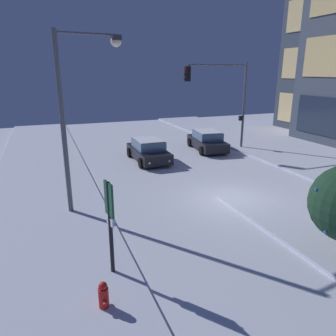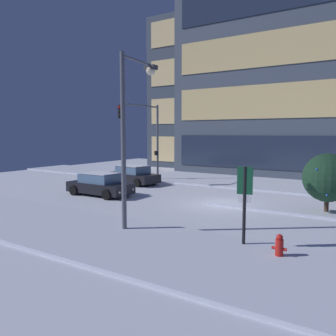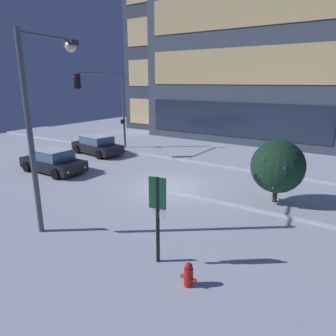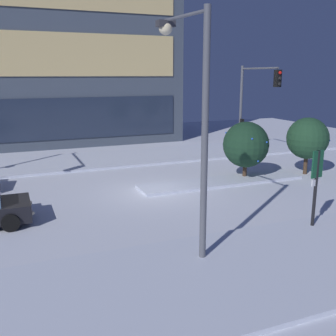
% 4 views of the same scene
% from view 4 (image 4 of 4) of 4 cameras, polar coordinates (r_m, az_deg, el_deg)
% --- Properties ---
extents(ground, '(52.00, 52.00, 0.00)m').
position_cam_4_polar(ground, '(19.15, -1.70, -3.64)').
color(ground, silver).
extents(curb_strip_near, '(52.00, 5.20, 0.14)m').
position_cam_4_polar(curb_strip_near, '(12.25, 12.46, -13.71)').
color(curb_strip_near, silver).
rests_on(curb_strip_near, ground).
extents(curb_strip_far, '(52.00, 5.20, 0.14)m').
position_cam_4_polar(curb_strip_far, '(26.80, -7.94, 1.31)').
color(curb_strip_far, silver).
rests_on(curb_strip_far, ground).
extents(median_strip, '(9.00, 1.80, 0.14)m').
position_cam_4_polar(median_strip, '(21.12, 7.72, -1.94)').
color(median_strip, silver).
rests_on(median_strip, ground).
extents(traffic_light_corner_far_right, '(0.32, 4.22, 6.13)m').
position_cam_4_polar(traffic_light_corner_far_right, '(26.76, 12.30, 10.03)').
color(traffic_light_corner_far_right, '#565960').
rests_on(traffic_light_corner_far_right, ground).
extents(street_lamp_arched, '(0.64, 2.65, 7.37)m').
position_cam_4_polar(street_lamp_arched, '(11.90, 3.43, 9.66)').
color(street_lamp_arched, '#565960').
rests_on(street_lamp_arched, ground).
extents(parking_info_sign, '(0.55, 0.16, 2.95)m').
position_cam_4_polar(parking_info_sign, '(15.23, 20.46, -1.54)').
color(parking_info_sign, black).
rests_on(parking_info_sign, ground).
extents(decorated_tree_median, '(2.47, 2.47, 3.12)m').
position_cam_4_polar(decorated_tree_median, '(21.84, 11.09, 3.30)').
color(decorated_tree_median, '#473323').
rests_on(decorated_tree_median, ground).
extents(decorated_tree_left_of_median, '(2.33, 2.33, 3.23)m').
position_cam_4_polar(decorated_tree_left_of_median, '(23.75, 19.36, 4.03)').
color(decorated_tree_left_of_median, '#473323').
rests_on(decorated_tree_left_of_median, ground).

